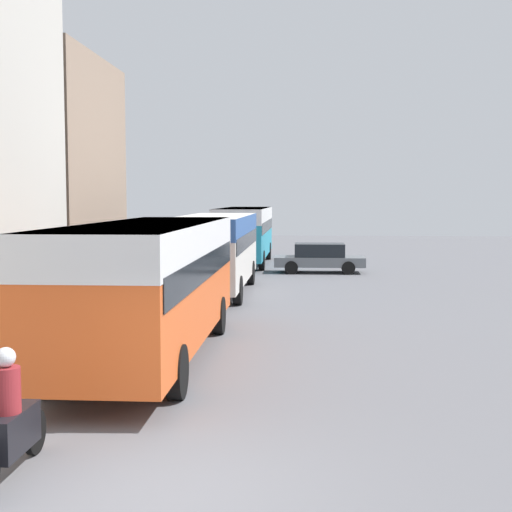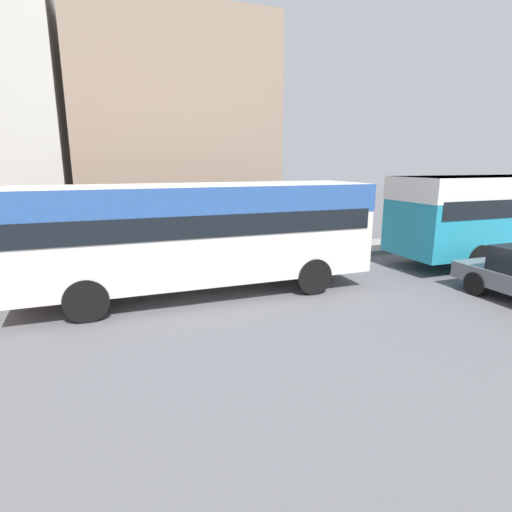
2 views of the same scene
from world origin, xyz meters
The scene contains 8 objects.
ground_plane centered at (0.00, 0.00, 0.00)m, with size 120.00×120.00×0.00m, color slate.
building_far_terrace centered at (-8.91, 18.84, 4.53)m, with size 5.42×7.70×9.07m.
bus_lead centered at (-1.74, 7.14, 2.00)m, with size 2.61×10.06×3.08m.
bus_following centered at (-1.69, 18.31, 1.93)m, with size 2.55×9.32×2.97m.
bus_third_in_line centered at (-1.59, 30.23, 2.00)m, with size 2.55×10.33×3.09m.
motorcycle_behind_lead centered at (-2.09, 0.32, 0.68)m, with size 0.38×2.24×1.73m.
car_crossing centered at (2.42, 26.14, 0.75)m, with size 4.35×1.89×1.43m.
pedestrian_near_curb centered at (-5.48, 19.21, 1.00)m, with size 0.37×0.37×1.67m.
Camera 1 is at (1.74, -8.48, 3.64)m, focal length 50.00 mm.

